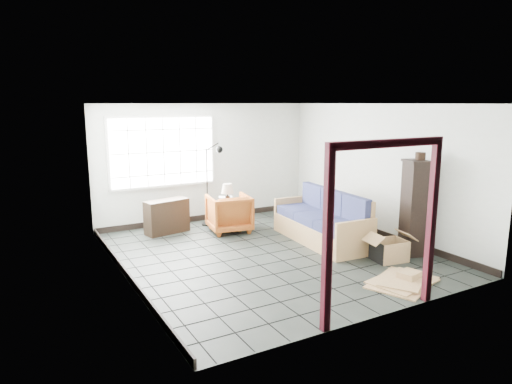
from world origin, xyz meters
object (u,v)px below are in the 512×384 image
armchair (229,211)px  tall_shelf (414,207)px  side_table (227,207)px  futon_sofa (324,223)px

armchair → tall_shelf: size_ratio=0.51×
armchair → tall_shelf: bearing=135.8°
armchair → side_table: armchair is taller
futon_sofa → armchair: bearing=133.8°
futon_sofa → side_table: bearing=133.8°
armchair → tall_shelf: tall_shelf is taller
futon_sofa → side_table: (-1.30, 1.55, 0.15)m
futon_sofa → tall_shelf: size_ratio=1.36×
futon_sofa → tall_shelf: bearing=-53.8°
tall_shelf → armchair: bearing=147.0°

